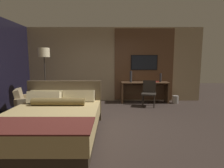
{
  "coord_description": "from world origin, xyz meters",
  "views": [
    {
      "loc": [
        0.19,
        -4.14,
        1.55
      ],
      "look_at": [
        0.19,
        0.79,
        0.89
      ],
      "focal_mm": 28.0,
      "sensor_mm": 36.0,
      "label": 1
    }
  ],
  "objects_px": {
    "vase_short": "(161,78)",
    "book": "(156,82)",
    "desk_chair": "(149,91)",
    "vase_tall": "(131,77)",
    "desk": "(145,89)",
    "waste_bin": "(175,99)",
    "armchair_by_window": "(30,106)",
    "floor_lamp": "(44,58)",
    "bed": "(52,122)",
    "tv": "(144,63)"
  },
  "relations": [
    {
      "from": "floor_lamp",
      "to": "waste_bin",
      "type": "bearing_deg",
      "value": 11.05
    },
    {
      "from": "vase_tall",
      "to": "vase_short",
      "type": "bearing_deg",
      "value": 3.52
    },
    {
      "from": "vase_short",
      "to": "book",
      "type": "distance_m",
      "value": 0.24
    },
    {
      "from": "vase_short",
      "to": "armchair_by_window",
      "type": "bearing_deg",
      "value": -160.03
    },
    {
      "from": "vase_short",
      "to": "waste_bin",
      "type": "relative_size",
      "value": 1.14
    },
    {
      "from": "desk_chair",
      "to": "floor_lamp",
      "type": "bearing_deg",
      "value": -156.36
    },
    {
      "from": "armchair_by_window",
      "to": "book",
      "type": "relative_size",
      "value": 3.85
    },
    {
      "from": "tv",
      "to": "waste_bin",
      "type": "xyz_separation_m",
      "value": [
        1.12,
        -0.37,
        -1.35
      ]
    },
    {
      "from": "armchair_by_window",
      "to": "floor_lamp",
      "type": "distance_m",
      "value": 1.5
    },
    {
      "from": "desk",
      "to": "armchair_by_window",
      "type": "relative_size",
      "value": 1.76
    },
    {
      "from": "waste_bin",
      "to": "book",
      "type": "bearing_deg",
      "value": 168.9
    },
    {
      "from": "desk_chair",
      "to": "book",
      "type": "bearing_deg",
      "value": 70.93
    },
    {
      "from": "vase_tall",
      "to": "waste_bin",
      "type": "distance_m",
      "value": 1.85
    },
    {
      "from": "book",
      "to": "waste_bin",
      "type": "relative_size",
      "value": 0.92
    },
    {
      "from": "bed",
      "to": "vase_tall",
      "type": "relative_size",
      "value": 5.48
    },
    {
      "from": "desk",
      "to": "vase_tall",
      "type": "relative_size",
      "value": 4.25
    },
    {
      "from": "floor_lamp",
      "to": "book",
      "type": "height_order",
      "value": "floor_lamp"
    },
    {
      "from": "floor_lamp",
      "to": "bed",
      "type": "bearing_deg",
      "value": -66.85
    },
    {
      "from": "desk",
      "to": "desk_chair",
      "type": "relative_size",
      "value": 1.98
    },
    {
      "from": "floor_lamp",
      "to": "waste_bin",
      "type": "xyz_separation_m",
      "value": [
        4.43,
        0.86,
        -1.5
      ]
    },
    {
      "from": "book",
      "to": "floor_lamp",
      "type": "bearing_deg",
      "value": -164.83
    },
    {
      "from": "bed",
      "to": "armchair_by_window",
      "type": "bearing_deg",
      "value": 127.39
    },
    {
      "from": "armchair_by_window",
      "to": "vase_short",
      "type": "distance_m",
      "value": 4.5
    },
    {
      "from": "floor_lamp",
      "to": "book",
      "type": "relative_size",
      "value": 7.58
    },
    {
      "from": "vase_tall",
      "to": "desk",
      "type": "bearing_deg",
      "value": 8.95
    },
    {
      "from": "tv",
      "to": "vase_tall",
      "type": "xyz_separation_m",
      "value": [
        -0.53,
        -0.28,
        -0.51
      ]
    },
    {
      "from": "armchair_by_window",
      "to": "vase_short",
      "type": "height_order",
      "value": "vase_short"
    },
    {
      "from": "desk_chair",
      "to": "vase_tall",
      "type": "distance_m",
      "value": 0.87
    },
    {
      "from": "armchair_by_window",
      "to": "waste_bin",
      "type": "distance_m",
      "value": 4.92
    },
    {
      "from": "tv",
      "to": "bed",
      "type": "bearing_deg",
      "value": -127.02
    },
    {
      "from": "armchair_by_window",
      "to": "vase_tall",
      "type": "xyz_separation_m",
      "value": [
        3.07,
        1.45,
        0.71
      ]
    },
    {
      "from": "armchair_by_window",
      "to": "waste_bin",
      "type": "relative_size",
      "value": 3.52
    },
    {
      "from": "floor_lamp",
      "to": "waste_bin",
      "type": "distance_m",
      "value": 4.75
    },
    {
      "from": "tv",
      "to": "desk_chair",
      "type": "bearing_deg",
      "value": -85.14
    },
    {
      "from": "desk_chair",
      "to": "waste_bin",
      "type": "relative_size",
      "value": 3.13
    },
    {
      "from": "book",
      "to": "tv",
      "type": "bearing_deg",
      "value": 150.65
    },
    {
      "from": "tv",
      "to": "waste_bin",
      "type": "bearing_deg",
      "value": -18.1
    },
    {
      "from": "bed",
      "to": "vase_tall",
      "type": "xyz_separation_m",
      "value": [
        1.92,
        2.96,
        0.66
      ]
    },
    {
      "from": "vase_tall",
      "to": "book",
      "type": "height_order",
      "value": "vase_tall"
    },
    {
      "from": "floor_lamp",
      "to": "vase_tall",
      "type": "relative_size",
      "value": 4.75
    },
    {
      "from": "vase_short",
      "to": "vase_tall",
      "type": "bearing_deg",
      "value": -176.48
    },
    {
      "from": "armchair_by_window",
      "to": "book",
      "type": "xyz_separation_m",
      "value": [
        4.0,
        1.51,
        0.52
      ]
    },
    {
      "from": "desk",
      "to": "vase_short",
      "type": "xyz_separation_m",
      "value": [
        0.58,
        -0.01,
        0.41
      ]
    },
    {
      "from": "vase_tall",
      "to": "waste_bin",
      "type": "xyz_separation_m",
      "value": [
        1.65,
        -0.08,
        -0.84
      ]
    },
    {
      "from": "desk",
      "to": "armchair_by_window",
      "type": "bearing_deg",
      "value": -156.9
    },
    {
      "from": "vase_short",
      "to": "tv",
      "type": "bearing_deg",
      "value": 159.87
    },
    {
      "from": "desk",
      "to": "bed",
      "type": "bearing_deg",
      "value": -128.78
    },
    {
      "from": "book",
      "to": "waste_bin",
      "type": "distance_m",
      "value": 0.98
    },
    {
      "from": "vase_short",
      "to": "waste_bin",
      "type": "distance_m",
      "value": 0.97
    },
    {
      "from": "desk_chair",
      "to": "book",
      "type": "relative_size",
      "value": 3.42
    }
  ]
}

